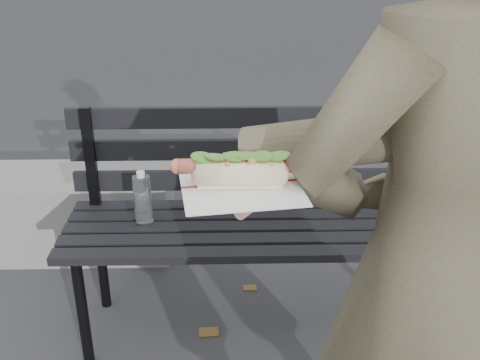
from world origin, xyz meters
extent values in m
cylinder|color=black|center=(-0.59, 0.78, 0.23)|extent=(0.04, 0.04, 0.45)
cylinder|color=black|center=(-0.59, 1.12, 0.23)|extent=(0.04, 0.04, 0.45)
cylinder|color=black|center=(0.75, 0.78, 0.23)|extent=(0.04, 0.04, 0.45)
cylinder|color=black|center=(0.75, 1.12, 0.23)|extent=(0.04, 0.04, 0.45)
cube|color=black|center=(0.08, 0.77, 0.47)|extent=(1.50, 0.07, 0.03)
cube|color=black|center=(0.08, 0.86, 0.47)|extent=(1.50, 0.07, 0.03)
cube|color=black|center=(0.08, 0.95, 0.47)|extent=(1.50, 0.07, 0.03)
cube|color=black|center=(0.08, 1.04, 0.47)|extent=(1.50, 0.07, 0.03)
cube|color=black|center=(0.08, 1.13, 0.47)|extent=(1.50, 0.07, 0.03)
cube|color=black|center=(-0.59, 1.14, 0.67)|extent=(0.04, 0.03, 0.42)
cube|color=black|center=(0.75, 1.14, 0.67)|extent=(0.04, 0.03, 0.42)
cube|color=black|center=(0.08, 1.16, 0.57)|extent=(1.50, 0.02, 0.08)
cube|color=black|center=(0.08, 1.16, 0.70)|extent=(1.50, 0.02, 0.08)
cube|color=black|center=(0.08, 1.16, 0.83)|extent=(1.50, 0.02, 0.08)
cylinder|color=white|center=(-0.37, 0.97, 0.57)|extent=(0.06, 0.06, 0.19)
cylinder|color=white|center=(-0.37, 0.97, 0.68)|extent=(0.03, 0.03, 0.02)
cube|color=slate|center=(-0.95, 1.60, 0.20)|extent=(1.20, 0.40, 0.40)
imported|color=#423A2C|center=(0.34, 0.02, 0.87)|extent=(0.73, 0.59, 1.75)
cylinder|color=#423A2C|center=(0.21, 0.03, 1.17)|extent=(0.51, 0.23, 0.19)
cylinder|color=#D8A384|center=(0.00, -0.04, 1.10)|extent=(0.09, 0.08, 0.07)
ellipsoid|color=#D8A384|center=(-0.04, -0.05, 1.10)|extent=(0.10, 0.12, 0.03)
cylinder|color=#D8A384|center=(-0.10, -0.08, 1.10)|extent=(0.05, 0.02, 0.02)
cylinder|color=#D8A384|center=(-0.10, -0.06, 1.10)|extent=(0.05, 0.02, 0.02)
cylinder|color=#D8A384|center=(-0.10, -0.04, 1.10)|extent=(0.05, 0.02, 0.02)
cylinder|color=#D8A384|center=(-0.10, -0.02, 1.10)|extent=(0.05, 0.02, 0.02)
cylinder|color=#D8A384|center=(-0.03, -0.10, 1.10)|extent=(0.04, 0.05, 0.02)
cube|color=white|center=(-0.04, -0.05, 1.11)|extent=(0.21, 0.21, 0.00)
cube|color=#B21E1E|center=(-0.04, -0.05, 1.12)|extent=(0.19, 0.03, 0.00)
cylinder|color=#D26951|center=(-0.04, -0.05, 1.15)|extent=(0.20, 0.03, 0.02)
sphere|color=#D26951|center=(-0.14, -0.05, 1.15)|extent=(0.03, 0.03, 0.02)
sphere|color=#D26951|center=(0.06, -0.05, 1.15)|extent=(0.02, 0.03, 0.02)
sphere|color=#9E6B2D|center=(-0.06, -0.04, 1.16)|extent=(0.01, 0.01, 0.01)
sphere|color=#9E6B2D|center=(-0.07, -0.03, 1.16)|extent=(0.01, 0.01, 0.01)
sphere|color=#9E6B2D|center=(-0.03, -0.05, 1.16)|extent=(0.01, 0.01, 0.01)
sphere|color=#9E6B2D|center=(-0.05, -0.02, 1.15)|extent=(0.01, 0.01, 0.01)
sphere|color=#9E6B2D|center=(-0.07, -0.06, 1.15)|extent=(0.01, 0.01, 0.01)
sphere|color=#9E6B2D|center=(0.00, -0.06, 1.15)|extent=(0.01, 0.01, 0.01)
sphere|color=#9E6B2D|center=(-0.01, -0.03, 1.15)|extent=(0.01, 0.01, 0.01)
sphere|color=#9E6B2D|center=(0.01, -0.07, 1.15)|extent=(0.01, 0.01, 0.01)
sphere|color=#9E6B2D|center=(-0.03, -0.06, 1.15)|extent=(0.01, 0.01, 0.01)
sphere|color=#9E6B2D|center=(0.00, -0.04, 1.15)|extent=(0.01, 0.01, 0.01)
sphere|color=#9E6B2D|center=(-0.02, -0.05, 1.15)|extent=(0.01, 0.01, 0.01)
sphere|color=#9E6B2D|center=(0.00, -0.03, 1.16)|extent=(0.01, 0.01, 0.01)
sphere|color=#9E6B2D|center=(-0.07, -0.06, 1.15)|extent=(0.01, 0.01, 0.01)
sphere|color=#9E6B2D|center=(-0.09, -0.05, 1.16)|extent=(0.01, 0.01, 0.01)
sphere|color=#9E6B2D|center=(-0.08, -0.03, 1.15)|extent=(0.01, 0.01, 0.01)
sphere|color=#9E6B2D|center=(-0.05, -0.03, 1.15)|extent=(0.01, 0.01, 0.01)
sphere|color=#9E6B2D|center=(-0.06, -0.07, 1.16)|extent=(0.01, 0.01, 0.01)
sphere|color=#9E6B2D|center=(-0.07, -0.03, 1.16)|extent=(0.01, 0.01, 0.01)
sphere|color=#9E6B2D|center=(-0.07, -0.05, 1.15)|extent=(0.01, 0.01, 0.01)
sphere|color=#9E6B2D|center=(-0.10, -0.03, 1.15)|extent=(0.01, 0.01, 0.01)
sphere|color=#9E6B2D|center=(-0.03, -0.07, 1.15)|extent=(0.01, 0.01, 0.01)
sphere|color=#9E6B2D|center=(-0.04, -0.05, 1.16)|extent=(0.01, 0.01, 0.01)
sphere|color=#9E6B2D|center=(-0.02, -0.06, 1.16)|extent=(0.01, 0.01, 0.01)
sphere|color=#9E6B2D|center=(-0.02, -0.07, 1.15)|extent=(0.01, 0.01, 0.01)
cylinder|color=#498D26|center=(-0.10, -0.05, 1.16)|extent=(0.04, 0.04, 0.01)
cylinder|color=#498D26|center=(-0.08, -0.05, 1.16)|extent=(0.04, 0.04, 0.01)
cylinder|color=#498D26|center=(-0.05, -0.05, 1.16)|extent=(0.04, 0.04, 0.00)
cylinder|color=#498D26|center=(-0.03, -0.05, 1.16)|extent=(0.04, 0.04, 0.01)
cylinder|color=#498D26|center=(-0.01, -0.05, 1.16)|extent=(0.04, 0.04, 0.00)
cylinder|color=#498D26|center=(0.02, -0.05, 1.16)|extent=(0.04, 0.04, 0.01)
cube|color=brown|center=(0.99, 1.04, 0.00)|extent=(0.07, 0.05, 0.00)
cube|color=brown|center=(1.11, 2.06, 0.00)|extent=(0.07, 0.05, 0.00)
cube|color=brown|center=(-0.95, 1.96, 0.00)|extent=(0.04, 0.05, 0.00)
cube|color=brown|center=(0.75, 1.73, 0.00)|extent=(0.09, 0.10, 0.00)
cube|color=brown|center=(0.81, 1.06, 0.00)|extent=(0.05, 0.05, 0.00)
cube|color=brown|center=(0.03, 1.22, 0.00)|extent=(0.06, 0.04, 0.00)
cube|color=brown|center=(-0.14, 0.93, 0.00)|extent=(0.08, 0.06, 0.00)
camera|label=1|loc=(-0.06, -0.87, 1.50)|focal=42.00mm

